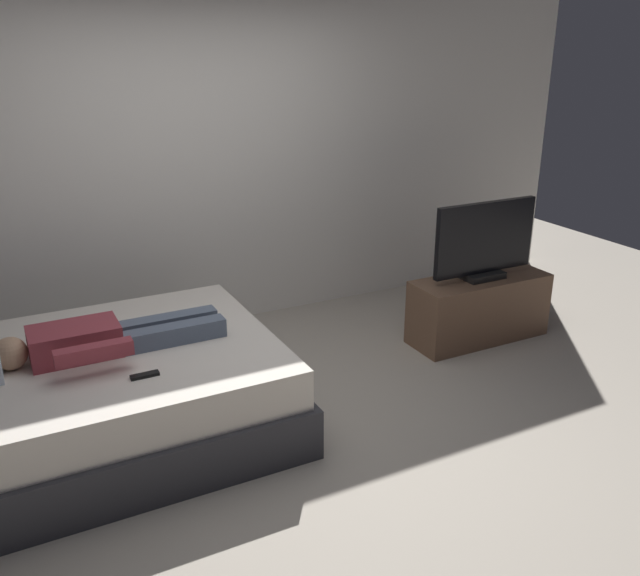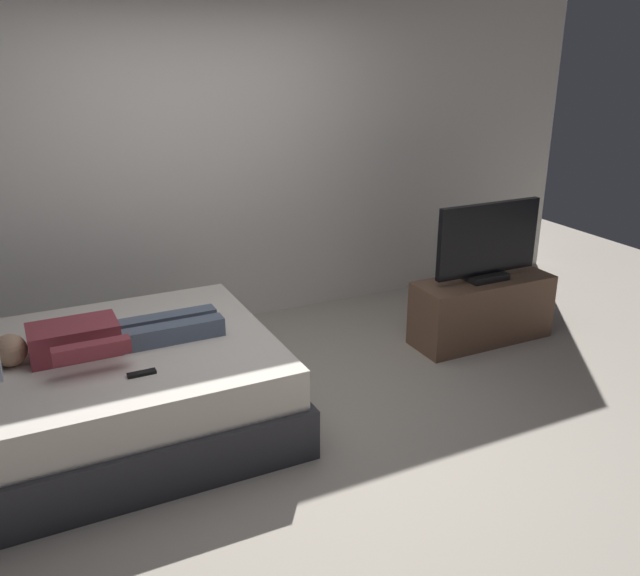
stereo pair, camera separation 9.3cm
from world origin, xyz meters
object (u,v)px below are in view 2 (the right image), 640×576
at_px(tv_stand, 482,310).
at_px(tv, 488,243).
at_px(bed, 100,394).
at_px(remote, 142,373).
at_px(person, 98,337).

bearing_deg(tv_stand, tv, 0.00).
relative_size(bed, remote, 13.86).
bearing_deg(person, tv_stand, 1.84).
height_order(remote, tv, tv).
xyz_separation_m(bed, remote, (0.18, -0.41, 0.29)).
relative_size(bed, tv, 2.36).
xyz_separation_m(person, remote, (0.15, -0.40, -0.07)).
bearing_deg(bed, tv, 1.70).
bearing_deg(remote, bed, 113.65).
xyz_separation_m(person, tv, (2.83, 0.09, 0.16)).
xyz_separation_m(bed, person, (0.03, -0.01, 0.36)).
distance_m(tv_stand, tv, 0.53).
distance_m(bed, person, 0.36).
height_order(bed, tv_stand, bed).
xyz_separation_m(bed, tv_stand, (2.86, 0.08, -0.01)).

